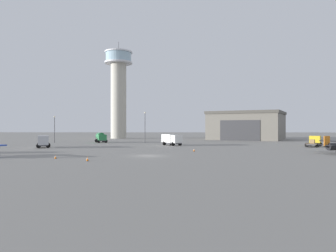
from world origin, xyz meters
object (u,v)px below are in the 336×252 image
object	(u,v)px
truck_flatbed_yellow	(314,141)
truck_box_silver	(43,141)
truck_box_white	(172,139)
traffic_cone_mid_apron	(55,157)
traffic_cone_near_left	(194,150)
control_tower	(119,88)
truck_fuel_tanker_green	(101,137)
light_post_north	(55,127)
light_post_west	(145,125)
traffic_cone_near_right	(87,159)

from	to	relation	value
truck_flatbed_yellow	truck_box_silver	bearing A→B (deg)	127.84
truck_flatbed_yellow	truck_box_white	bearing A→B (deg)	116.75
traffic_cone_mid_apron	traffic_cone_near_left	bearing A→B (deg)	32.68
truck_box_silver	truck_box_white	bearing A→B (deg)	-95.61
traffic_cone_near_left	control_tower	bearing A→B (deg)	112.40
truck_fuel_tanker_green	traffic_cone_mid_apron	size ratio (longest dim) A/B	10.66
truck_box_silver	traffic_cone_near_left	distance (m)	35.21
control_tower	light_post_north	distance (m)	38.71
truck_box_silver	traffic_cone_near_left	world-z (taller)	truck_box_silver
control_tower	light_post_west	size ratio (longest dim) A/B	4.29
truck_box_white	truck_flatbed_yellow	xyz separation A→B (m)	(34.34, -4.07, -0.36)
traffic_cone_near_right	truck_box_white	bearing A→B (deg)	72.00
control_tower	light_post_west	bearing A→B (deg)	-67.09
traffic_cone_near_right	traffic_cone_mid_apron	world-z (taller)	traffic_cone_near_right
truck_fuel_tanker_green	traffic_cone_near_right	world-z (taller)	truck_fuel_tanker_green
truck_box_silver	truck_box_white	distance (m)	30.55
truck_fuel_tanker_green	traffic_cone_near_left	distance (m)	41.43
control_tower	light_post_north	xyz separation A→B (m)	(-13.20, -32.80, -15.76)
traffic_cone_mid_apron	light_post_north	bearing A→B (deg)	111.71
control_tower	light_post_north	bearing A→B (deg)	-111.93
truck_box_silver	traffic_cone_near_left	xyz separation A→B (m)	(33.74, -9.98, -1.27)
light_post_north	truck_flatbed_yellow	bearing A→B (deg)	-13.28
truck_flatbed_yellow	traffic_cone_near_right	world-z (taller)	truck_flatbed_yellow
truck_box_silver	light_post_north	size ratio (longest dim) A/B	0.79
light_post_west	traffic_cone_near_right	bearing A→B (deg)	-94.22
control_tower	truck_flatbed_yellow	world-z (taller)	control_tower
truck_box_white	traffic_cone_mid_apron	bearing A→B (deg)	-62.64
control_tower	traffic_cone_near_right	bearing A→B (deg)	-82.70
traffic_cone_near_left	truck_box_white	bearing A→B (deg)	103.44
truck_flatbed_yellow	light_post_north	world-z (taller)	light_post_north
truck_box_white	truck_flatbed_yellow	bearing A→B (deg)	48.21
truck_flatbed_yellow	light_post_west	distance (m)	45.59
control_tower	light_post_north	size ratio (longest dim) A/B	4.91
control_tower	truck_flatbed_yellow	distance (m)	77.13
light_post_north	traffic_cone_near_right	distance (m)	53.46
traffic_cone_near_left	light_post_west	bearing A→B (deg)	111.85
light_post_west	truck_box_silver	bearing A→B (deg)	-135.05
control_tower	light_post_north	world-z (taller)	control_tower
truck_box_silver	traffic_cone_near_right	world-z (taller)	truck_box_silver
truck_fuel_tanker_green	traffic_cone_mid_apron	distance (m)	46.39
truck_fuel_tanker_green	light_post_north	bearing A→B (deg)	-109.68
traffic_cone_near_right	truck_flatbed_yellow	bearing A→B (deg)	34.41
truck_fuel_tanker_green	traffic_cone_near_left	size ratio (longest dim) A/B	10.06
truck_box_silver	control_tower	bearing A→B (deg)	-30.29
truck_flatbed_yellow	truck_fuel_tanker_green	bearing A→B (deg)	106.08
control_tower	truck_flatbed_yellow	bearing A→B (deg)	-41.19
light_post_north	traffic_cone_mid_apron	distance (m)	48.69
truck_flatbed_yellow	traffic_cone_mid_apron	bearing A→B (deg)	152.63
control_tower	truck_box_silver	bearing A→B (deg)	-97.79
truck_box_white	truck_flatbed_yellow	world-z (taller)	truck_box_white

